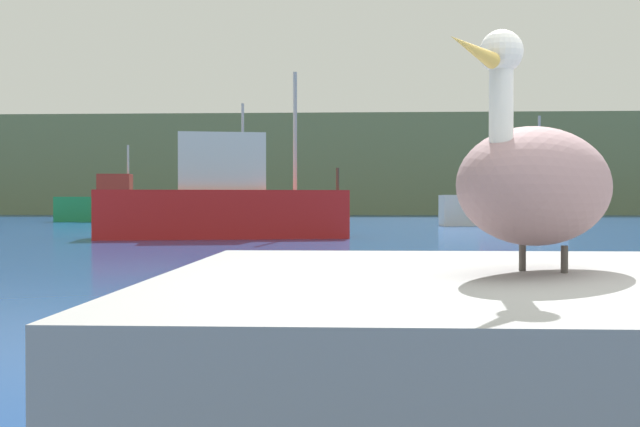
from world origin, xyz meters
The scene contains 7 objects.
hillside_backdrop centered at (0.00, 67.69, 4.14)m, with size 140.00×15.66×8.27m, color #6B7A51.
pier_dock centered at (-0.54, 0.44, 0.39)m, with size 3.11×2.89×0.78m, color #989898.
pelican centered at (-0.54, 0.43, 1.16)m, with size 1.05×1.33×0.94m.
fishing_boat_orange centered at (-7.72, 30.66, 1.02)m, with size 5.06×2.92×5.39m.
fishing_boat_green centered at (-15.09, 39.17, 0.97)m, with size 4.95×2.16×4.19m.
fishing_boat_red centered at (-5.31, 20.29, 1.08)m, with size 7.62×3.82×5.01m.
fishing_boat_white centered at (5.26, 32.65, 1.02)m, with size 5.64×1.88×4.97m.
Camera 1 is at (-1.29, -2.84, 1.08)m, focal length 43.72 mm.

